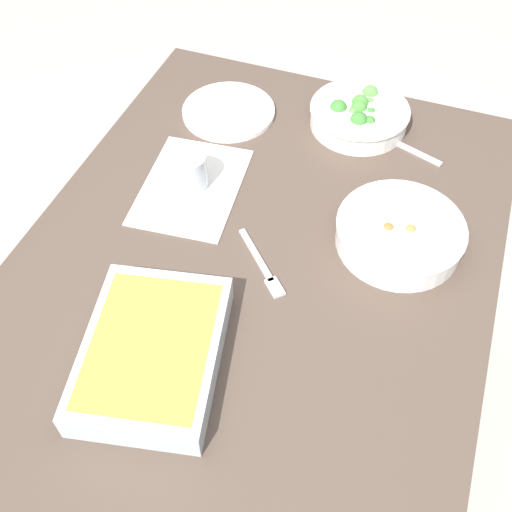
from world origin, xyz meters
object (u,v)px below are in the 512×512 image
Objects in this scene: spoon_by_stew at (376,243)px; fork_on_table at (263,267)px; side_plate at (229,111)px; stew_bowl at (400,233)px; baking_dish at (152,352)px; broccoli_bowl at (359,114)px; spoon_by_broccoli at (397,142)px; drink_cup at (190,174)px.

fork_on_table is (0.13, -0.19, -0.00)m from spoon_by_stew.
stew_bowl is at bearing 60.29° from side_plate.
side_plate is at bearing -168.76° from baking_dish.
baking_dish is at bearing -12.85° from broccoli_bowl.
stew_bowl is 0.73× the size of baking_dish.
stew_bowl is 0.37m from broccoli_bowl.
broccoli_bowl reaches higher than side_plate.
broccoli_bowl is at bearing -153.52° from stew_bowl.
stew_bowl is at bearing 140.71° from baking_dish.
drink_cup is at bearing -52.85° from spoon_by_broccoli.
broccoli_bowl reaches higher than baking_dish.
baking_dish is 0.74m from spoon_by_broccoli.
baking_dish is at bearing 11.24° from side_plate.
drink_cup is at bearing 4.19° from side_plate.
spoon_by_stew is at bearing 56.35° from side_plate.
broccoli_bowl is at bearing 172.50° from fork_on_table.
broccoli_bowl is 0.48m from fork_on_table.
broccoli_bowl is 1.37× the size of spoon_by_stew.
broccoli_bowl reaches higher than spoon_by_stew.
stew_bowl is 0.44m from drink_cup.
broccoli_bowl is at bearing 167.15° from baking_dish.
drink_cup is 0.41m from spoon_by_stew.
spoon_by_broccoli is at bearing -175.67° from spoon_by_stew.
broccoli_bowl reaches higher than spoon_by_broccoli.
drink_cup reaches higher than fork_on_table.
broccoli_bowl is 0.11m from spoon_by_broccoli.
baking_dish is at bearing -21.00° from spoon_by_broccoli.
baking_dish is 0.48m from spoon_by_stew.
spoon_by_broccoli is at bearing 159.74° from fork_on_table.
side_plate is at bearing -150.25° from fork_on_table.
drink_cup reaches higher than side_plate.
drink_cup is 0.39× the size of side_plate.
baking_dish reaches higher than spoon_by_stew.
broccoli_bowl is 0.68× the size of baking_dish.
broccoli_bowl is at bearing -109.23° from spoon_by_broccoli.
broccoli_bowl is 0.31m from side_plate.
baking_dish is at bearing 15.57° from drink_cup.
drink_cup is at bearing -125.30° from fork_on_table.
broccoli_bowl is at bearing 139.09° from drink_cup.
spoon_by_stew is at bearing 142.99° from baking_dish.
drink_cup reaches higher than spoon_by_stew.
fork_on_table is (0.15, -0.23, -0.03)m from stew_bowl.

